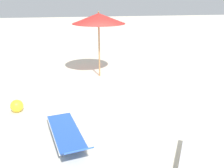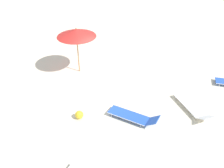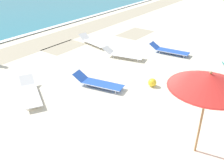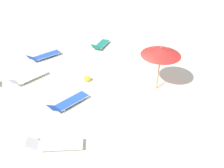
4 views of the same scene
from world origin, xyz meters
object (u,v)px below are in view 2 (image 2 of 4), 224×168
(beach_umbrella, at_px, (76,33))
(beach_ball, at_px, (79,115))
(sun_lounger_near_water_left, at_px, (133,116))
(sun_lounger_under_umbrella, at_px, (193,107))

(beach_umbrella, distance_m, beach_ball, 4.55)
(beach_umbrella, height_order, sun_lounger_near_water_left, beach_umbrella)
(sun_lounger_under_umbrella, height_order, sun_lounger_near_water_left, sun_lounger_near_water_left)
(beach_umbrella, bearing_deg, sun_lounger_under_umbrella, 98.37)
(sun_lounger_under_umbrella, distance_m, beach_ball, 5.10)
(sun_lounger_under_umbrella, height_order, beach_ball, sun_lounger_under_umbrella)
(sun_lounger_near_water_left, height_order, beach_ball, sun_lounger_near_water_left)
(beach_umbrella, bearing_deg, beach_ball, 46.80)
(sun_lounger_near_water_left, distance_m, beach_ball, 2.34)
(beach_umbrella, height_order, beach_ball, beach_umbrella)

